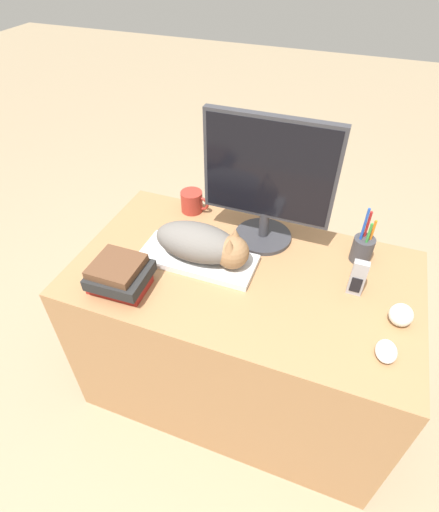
{
  "coord_description": "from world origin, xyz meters",
  "views": [
    {
      "loc": [
        0.27,
        -0.63,
        1.67
      ],
      "look_at": [
        -0.09,
        0.33,
        0.76
      ],
      "focal_mm": 28.0,
      "sensor_mm": 36.0,
      "label": 1
    }
  ],
  "objects_px": {
    "keyboard": "(198,259)",
    "monitor": "(268,177)",
    "phone": "(358,278)",
    "pen_cup": "(362,248)",
    "coffee_mug": "(192,202)",
    "book_stack": "(119,276)",
    "cat": "(205,244)",
    "baseball": "(401,315)",
    "computer_mouse": "(386,351)"
  },
  "relations": [
    {
      "from": "monitor",
      "to": "baseball",
      "type": "distance_m",
      "value": 0.61
    },
    {
      "from": "baseball",
      "to": "computer_mouse",
      "type": "bearing_deg",
      "value": -102.39
    },
    {
      "from": "computer_mouse",
      "to": "coffee_mug",
      "type": "xyz_separation_m",
      "value": [
        -0.8,
        0.46,
        0.03
      ]
    },
    {
      "from": "computer_mouse",
      "to": "book_stack",
      "type": "xyz_separation_m",
      "value": [
        -0.84,
        -0.03,
        0.03
      ]
    },
    {
      "from": "monitor",
      "to": "pen_cup",
      "type": "xyz_separation_m",
      "value": [
        0.36,
        0.01,
        -0.21
      ]
    },
    {
      "from": "cat",
      "to": "monitor",
      "type": "relative_size",
      "value": 0.7
    },
    {
      "from": "pen_cup",
      "to": "baseball",
      "type": "distance_m",
      "value": 0.29
    },
    {
      "from": "keyboard",
      "to": "monitor",
      "type": "xyz_separation_m",
      "value": [
        0.18,
        0.21,
        0.25
      ]
    },
    {
      "from": "cat",
      "to": "pen_cup",
      "type": "bearing_deg",
      "value": 22.77
    },
    {
      "from": "coffee_mug",
      "to": "phone",
      "type": "height_order",
      "value": "phone"
    },
    {
      "from": "coffee_mug",
      "to": "phone",
      "type": "bearing_deg",
      "value": -19.56
    },
    {
      "from": "phone",
      "to": "baseball",
      "type": "bearing_deg",
      "value": -29.66
    },
    {
      "from": "keyboard",
      "to": "cat",
      "type": "distance_m",
      "value": 0.08
    },
    {
      "from": "monitor",
      "to": "phone",
      "type": "bearing_deg",
      "value": -25.13
    },
    {
      "from": "pen_cup",
      "to": "book_stack",
      "type": "bearing_deg",
      "value": -149.84
    },
    {
      "from": "cat",
      "to": "phone",
      "type": "distance_m",
      "value": 0.52
    },
    {
      "from": "keyboard",
      "to": "monitor",
      "type": "bearing_deg",
      "value": 49.19
    },
    {
      "from": "monitor",
      "to": "coffee_mug",
      "type": "xyz_separation_m",
      "value": [
        -0.33,
        0.07,
        -0.22
      ]
    },
    {
      "from": "monitor",
      "to": "phone",
      "type": "xyz_separation_m",
      "value": [
        0.36,
        -0.17,
        -0.2
      ]
    },
    {
      "from": "keyboard",
      "to": "baseball",
      "type": "xyz_separation_m",
      "value": [
        0.69,
        -0.04,
        0.02
      ]
    },
    {
      "from": "cat",
      "to": "baseball",
      "type": "xyz_separation_m",
      "value": [
        0.66,
        -0.04,
        -0.05
      ]
    },
    {
      "from": "monitor",
      "to": "book_stack",
      "type": "height_order",
      "value": "monitor"
    },
    {
      "from": "pen_cup",
      "to": "coffee_mug",
      "type": "bearing_deg",
      "value": 174.28
    },
    {
      "from": "coffee_mug",
      "to": "pen_cup",
      "type": "height_order",
      "value": "pen_cup"
    },
    {
      "from": "cat",
      "to": "monitor",
      "type": "distance_m",
      "value": 0.31
    },
    {
      "from": "keyboard",
      "to": "book_stack",
      "type": "height_order",
      "value": "book_stack"
    },
    {
      "from": "coffee_mug",
      "to": "pen_cup",
      "type": "xyz_separation_m",
      "value": [
        0.69,
        -0.07,
        0.01
      ]
    },
    {
      "from": "keyboard",
      "to": "computer_mouse",
      "type": "distance_m",
      "value": 0.68
    },
    {
      "from": "computer_mouse",
      "to": "monitor",
      "type": "bearing_deg",
      "value": 140.6
    },
    {
      "from": "cat",
      "to": "computer_mouse",
      "type": "height_order",
      "value": "cat"
    },
    {
      "from": "pen_cup",
      "to": "baseball",
      "type": "height_order",
      "value": "pen_cup"
    },
    {
      "from": "cat",
      "to": "baseball",
      "type": "relative_size",
      "value": 4.78
    },
    {
      "from": "keyboard",
      "to": "coffee_mug",
      "type": "bearing_deg",
      "value": 116.79
    },
    {
      "from": "keyboard",
      "to": "cat",
      "type": "xyz_separation_m",
      "value": [
        0.03,
        0.0,
        0.08
      ]
    },
    {
      "from": "baseball",
      "to": "pen_cup",
      "type": "bearing_deg",
      "value": 119.08
    },
    {
      "from": "keyboard",
      "to": "phone",
      "type": "distance_m",
      "value": 0.55
    },
    {
      "from": "monitor",
      "to": "baseball",
      "type": "height_order",
      "value": "monitor"
    },
    {
      "from": "keyboard",
      "to": "coffee_mug",
      "type": "xyz_separation_m",
      "value": [
        -0.14,
        0.28,
        0.03
      ]
    },
    {
      "from": "coffee_mug",
      "to": "keyboard",
      "type": "bearing_deg",
      "value": -63.21
    },
    {
      "from": "keyboard",
      "to": "cat",
      "type": "bearing_deg",
      "value": 0.0
    },
    {
      "from": "pen_cup",
      "to": "cat",
      "type": "bearing_deg",
      "value": -157.23
    },
    {
      "from": "cat",
      "to": "pen_cup",
      "type": "relative_size",
      "value": 1.53
    },
    {
      "from": "coffee_mug",
      "to": "pen_cup",
      "type": "distance_m",
      "value": 0.69
    },
    {
      "from": "cat",
      "to": "monitor",
      "type": "bearing_deg",
      "value": 53.94
    },
    {
      "from": "cat",
      "to": "phone",
      "type": "bearing_deg",
      "value": 4.57
    },
    {
      "from": "computer_mouse",
      "to": "book_stack",
      "type": "height_order",
      "value": "book_stack"
    },
    {
      "from": "baseball",
      "to": "phone",
      "type": "bearing_deg",
      "value": 150.34
    },
    {
      "from": "baseball",
      "to": "book_stack",
      "type": "height_order",
      "value": "book_stack"
    },
    {
      "from": "computer_mouse",
      "to": "cat",
      "type": "bearing_deg",
      "value": 164.07
    },
    {
      "from": "computer_mouse",
      "to": "coffee_mug",
      "type": "height_order",
      "value": "coffee_mug"
    }
  ]
}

